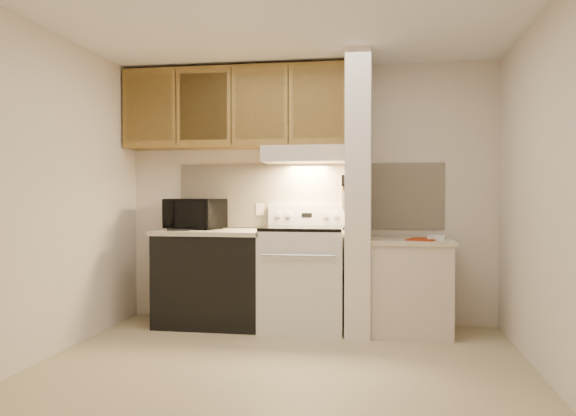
# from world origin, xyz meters

# --- Properties ---
(floor) EXTENTS (3.60, 3.60, 0.00)m
(floor) POSITION_xyz_m (0.00, 0.00, 0.00)
(floor) COLOR tan
(floor) RESTS_ON ground
(ceiling) EXTENTS (3.60, 3.60, 0.00)m
(ceiling) POSITION_xyz_m (0.00, 0.00, 2.50)
(ceiling) COLOR white
(ceiling) RESTS_ON wall_back
(wall_back) EXTENTS (3.60, 2.50, 0.02)m
(wall_back) POSITION_xyz_m (0.00, 1.50, 1.25)
(wall_back) COLOR beige
(wall_back) RESTS_ON floor
(wall_left) EXTENTS (0.02, 3.00, 2.50)m
(wall_left) POSITION_xyz_m (-1.80, 0.00, 1.25)
(wall_left) COLOR beige
(wall_left) RESTS_ON floor
(wall_right) EXTENTS (0.02, 3.00, 2.50)m
(wall_right) POSITION_xyz_m (1.80, 0.00, 1.25)
(wall_right) COLOR beige
(wall_right) RESTS_ON floor
(backsplash) EXTENTS (2.60, 0.02, 0.63)m
(backsplash) POSITION_xyz_m (0.00, 1.49, 1.24)
(backsplash) COLOR beige
(backsplash) RESTS_ON wall_back
(range_body) EXTENTS (0.76, 0.65, 0.92)m
(range_body) POSITION_xyz_m (0.00, 1.16, 0.46)
(range_body) COLOR silver
(range_body) RESTS_ON floor
(oven_window) EXTENTS (0.50, 0.01, 0.30)m
(oven_window) POSITION_xyz_m (0.00, 0.84, 0.50)
(oven_window) COLOR black
(oven_window) RESTS_ON range_body
(oven_handle) EXTENTS (0.65, 0.02, 0.02)m
(oven_handle) POSITION_xyz_m (0.00, 0.80, 0.72)
(oven_handle) COLOR silver
(oven_handle) RESTS_ON range_body
(cooktop) EXTENTS (0.74, 0.64, 0.03)m
(cooktop) POSITION_xyz_m (0.00, 1.16, 0.94)
(cooktop) COLOR black
(cooktop) RESTS_ON range_body
(range_backguard) EXTENTS (0.76, 0.08, 0.20)m
(range_backguard) POSITION_xyz_m (0.00, 1.44, 1.05)
(range_backguard) COLOR silver
(range_backguard) RESTS_ON range_body
(range_display) EXTENTS (0.10, 0.01, 0.04)m
(range_display) POSITION_xyz_m (0.00, 1.40, 1.05)
(range_display) COLOR black
(range_display) RESTS_ON range_backguard
(range_knob_left_outer) EXTENTS (0.05, 0.02, 0.05)m
(range_knob_left_outer) POSITION_xyz_m (-0.28, 1.40, 1.05)
(range_knob_left_outer) COLOR silver
(range_knob_left_outer) RESTS_ON range_backguard
(range_knob_left_inner) EXTENTS (0.05, 0.02, 0.05)m
(range_knob_left_inner) POSITION_xyz_m (-0.18, 1.40, 1.05)
(range_knob_left_inner) COLOR silver
(range_knob_left_inner) RESTS_ON range_backguard
(range_knob_right_inner) EXTENTS (0.05, 0.02, 0.05)m
(range_knob_right_inner) POSITION_xyz_m (0.18, 1.40, 1.05)
(range_knob_right_inner) COLOR silver
(range_knob_right_inner) RESTS_ON range_backguard
(range_knob_right_outer) EXTENTS (0.05, 0.02, 0.05)m
(range_knob_right_outer) POSITION_xyz_m (0.28, 1.40, 1.05)
(range_knob_right_outer) COLOR silver
(range_knob_right_outer) RESTS_ON range_backguard
(dishwasher_front) EXTENTS (1.00, 0.63, 0.87)m
(dishwasher_front) POSITION_xyz_m (-0.88, 1.17, 0.43)
(dishwasher_front) COLOR black
(dishwasher_front) RESTS_ON floor
(left_countertop) EXTENTS (1.04, 0.67, 0.04)m
(left_countertop) POSITION_xyz_m (-0.88, 1.17, 0.89)
(left_countertop) COLOR beige
(left_countertop) RESTS_ON dishwasher_front
(spoon_rest) EXTENTS (0.21, 0.12, 0.01)m
(spoon_rest) POSITION_xyz_m (-1.15, 0.97, 0.92)
(spoon_rest) COLOR black
(spoon_rest) RESTS_ON left_countertop
(teal_jar) EXTENTS (0.09, 0.09, 0.09)m
(teal_jar) POSITION_xyz_m (-1.21, 1.39, 0.96)
(teal_jar) COLOR #20645C
(teal_jar) RESTS_ON left_countertop
(outlet) EXTENTS (0.08, 0.01, 0.12)m
(outlet) POSITION_xyz_m (-0.48, 1.48, 1.10)
(outlet) COLOR beige
(outlet) RESTS_ON backsplash
(microwave) EXTENTS (0.61, 0.49, 0.30)m
(microwave) POSITION_xyz_m (-1.10, 1.31, 1.06)
(microwave) COLOR black
(microwave) RESTS_ON left_countertop
(partition_pillar) EXTENTS (0.22, 0.70, 2.50)m
(partition_pillar) POSITION_xyz_m (0.51, 1.15, 1.25)
(partition_pillar) COLOR white
(partition_pillar) RESTS_ON floor
(pillar_trim) EXTENTS (0.01, 0.70, 0.04)m
(pillar_trim) POSITION_xyz_m (0.39, 1.15, 1.30)
(pillar_trim) COLOR olive
(pillar_trim) RESTS_ON partition_pillar
(knife_strip) EXTENTS (0.02, 0.42, 0.04)m
(knife_strip) POSITION_xyz_m (0.39, 1.10, 1.32)
(knife_strip) COLOR black
(knife_strip) RESTS_ON partition_pillar
(knife_blade_a) EXTENTS (0.01, 0.03, 0.16)m
(knife_blade_a) POSITION_xyz_m (0.38, 0.94, 1.22)
(knife_blade_a) COLOR silver
(knife_blade_a) RESTS_ON knife_strip
(knife_handle_a) EXTENTS (0.02, 0.02, 0.10)m
(knife_handle_a) POSITION_xyz_m (0.38, 0.94, 1.37)
(knife_handle_a) COLOR black
(knife_handle_a) RESTS_ON knife_strip
(knife_blade_b) EXTENTS (0.01, 0.04, 0.18)m
(knife_blade_b) POSITION_xyz_m (0.38, 1.01, 1.21)
(knife_blade_b) COLOR silver
(knife_blade_b) RESTS_ON knife_strip
(knife_handle_b) EXTENTS (0.02, 0.02, 0.10)m
(knife_handle_b) POSITION_xyz_m (0.38, 1.02, 1.37)
(knife_handle_b) COLOR black
(knife_handle_b) RESTS_ON knife_strip
(knife_blade_c) EXTENTS (0.01, 0.04, 0.20)m
(knife_blade_c) POSITION_xyz_m (0.38, 1.11, 1.20)
(knife_blade_c) COLOR silver
(knife_blade_c) RESTS_ON knife_strip
(knife_handle_c) EXTENTS (0.02, 0.02, 0.10)m
(knife_handle_c) POSITION_xyz_m (0.38, 1.10, 1.37)
(knife_handle_c) COLOR black
(knife_handle_c) RESTS_ON knife_strip
(knife_blade_d) EXTENTS (0.01, 0.04, 0.16)m
(knife_blade_d) POSITION_xyz_m (0.38, 1.18, 1.22)
(knife_blade_d) COLOR silver
(knife_blade_d) RESTS_ON knife_strip
(knife_handle_d) EXTENTS (0.02, 0.02, 0.10)m
(knife_handle_d) POSITION_xyz_m (0.38, 1.17, 1.37)
(knife_handle_d) COLOR black
(knife_handle_d) RESTS_ON knife_strip
(knife_blade_e) EXTENTS (0.01, 0.04, 0.18)m
(knife_blade_e) POSITION_xyz_m (0.38, 1.26, 1.21)
(knife_blade_e) COLOR silver
(knife_blade_e) RESTS_ON knife_strip
(knife_handle_e) EXTENTS (0.02, 0.02, 0.10)m
(knife_handle_e) POSITION_xyz_m (0.38, 1.25, 1.37)
(knife_handle_e) COLOR black
(knife_handle_e) RESTS_ON knife_strip
(oven_mitt) EXTENTS (0.03, 0.10, 0.25)m
(oven_mitt) POSITION_xyz_m (0.38, 1.32, 1.21)
(oven_mitt) COLOR gray
(oven_mitt) RESTS_ON partition_pillar
(right_cab_base) EXTENTS (0.70, 0.60, 0.81)m
(right_cab_base) POSITION_xyz_m (0.97, 1.15, 0.40)
(right_cab_base) COLOR beige
(right_cab_base) RESTS_ON floor
(right_countertop) EXTENTS (0.74, 0.64, 0.04)m
(right_countertop) POSITION_xyz_m (0.97, 1.15, 0.83)
(right_countertop) COLOR beige
(right_countertop) RESTS_ON right_cab_base
(red_folder) EXTENTS (0.32, 0.37, 0.01)m
(red_folder) POSITION_xyz_m (1.07, 1.04, 0.86)
(red_folder) COLOR #98290B
(red_folder) RESTS_ON right_countertop
(white_box) EXTENTS (0.17, 0.13, 0.04)m
(white_box) POSITION_xyz_m (1.19, 1.05, 0.87)
(white_box) COLOR white
(white_box) RESTS_ON right_countertop
(range_hood) EXTENTS (0.78, 0.44, 0.15)m
(range_hood) POSITION_xyz_m (0.00, 1.28, 1.62)
(range_hood) COLOR beige
(range_hood) RESTS_ON upper_cabinets
(hood_lip) EXTENTS (0.78, 0.04, 0.06)m
(hood_lip) POSITION_xyz_m (0.00, 1.07, 1.58)
(hood_lip) COLOR beige
(hood_lip) RESTS_ON range_hood
(upper_cabinets) EXTENTS (2.18, 0.33, 0.77)m
(upper_cabinets) POSITION_xyz_m (-0.69, 1.32, 2.08)
(upper_cabinets) COLOR olive
(upper_cabinets) RESTS_ON wall_back
(cab_door_a) EXTENTS (0.46, 0.01, 0.63)m
(cab_door_a) POSITION_xyz_m (-1.51, 1.17, 2.08)
(cab_door_a) COLOR olive
(cab_door_a) RESTS_ON upper_cabinets
(cab_gap_a) EXTENTS (0.01, 0.01, 0.73)m
(cab_gap_a) POSITION_xyz_m (-1.23, 1.16, 2.08)
(cab_gap_a) COLOR black
(cab_gap_a) RESTS_ON upper_cabinets
(cab_door_b) EXTENTS (0.46, 0.01, 0.63)m
(cab_door_b) POSITION_xyz_m (-0.96, 1.17, 2.08)
(cab_door_b) COLOR olive
(cab_door_b) RESTS_ON upper_cabinets
(cab_gap_b) EXTENTS (0.01, 0.01, 0.73)m
(cab_gap_b) POSITION_xyz_m (-0.69, 1.16, 2.08)
(cab_gap_b) COLOR black
(cab_gap_b) RESTS_ON upper_cabinets
(cab_door_c) EXTENTS (0.46, 0.01, 0.63)m
(cab_door_c) POSITION_xyz_m (-0.42, 1.17, 2.08)
(cab_door_c) COLOR olive
(cab_door_c) RESTS_ON upper_cabinets
(cab_gap_c) EXTENTS (0.01, 0.01, 0.73)m
(cab_gap_c) POSITION_xyz_m (-0.14, 1.16, 2.08)
(cab_gap_c) COLOR black
(cab_gap_c) RESTS_ON upper_cabinets
(cab_door_d) EXTENTS (0.46, 0.01, 0.63)m
(cab_door_d) POSITION_xyz_m (0.13, 1.17, 2.08)
(cab_door_d) COLOR olive
(cab_door_d) RESTS_ON upper_cabinets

